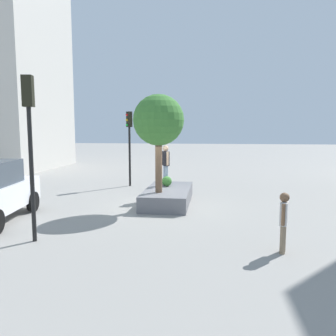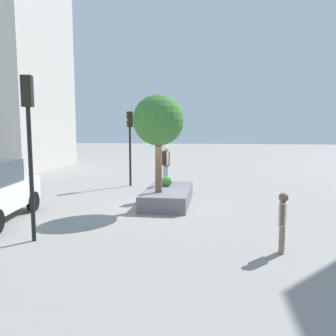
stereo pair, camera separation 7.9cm
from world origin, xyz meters
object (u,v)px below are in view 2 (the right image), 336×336
object	(u,v)px
skateboarder	(166,162)
pedestrian_crossing	(283,218)
planter_ledge	(168,196)
traffic_light_median	(29,130)
traffic_light_corner	(130,135)
plaza_tree	(158,121)
skateboard	(166,184)

from	to	relation	value
skateboarder	pedestrian_crossing	distance (m)	7.49
planter_ledge	skateboarder	bearing A→B (deg)	14.61
traffic_light_median	pedestrian_crossing	size ratio (longest dim) A/B	2.93
planter_ledge	traffic_light_corner	xyz separation A→B (m)	(4.12, 2.72, 2.54)
planter_ledge	traffic_light_median	size ratio (longest dim) A/B	0.87
planter_ledge	plaza_tree	size ratio (longest dim) A/B	1.03
skateboarder	skateboard	bearing A→B (deg)	180.00
skateboard	traffic_light_corner	size ratio (longest dim) A/B	0.20
traffic_light_median	pedestrian_crossing	world-z (taller)	traffic_light_median
traffic_light_corner	pedestrian_crossing	world-z (taller)	traffic_light_corner
pedestrian_crossing	traffic_light_median	bearing A→B (deg)	89.79
pedestrian_crossing	skateboard	bearing A→B (deg)	32.05
planter_ledge	skateboarder	size ratio (longest dim) A/B	2.31
pedestrian_crossing	skateboarder	bearing A→B (deg)	32.05
skateboard	skateboarder	xyz separation A→B (m)	(0.00, 0.00, 1.03)
planter_ledge	plaza_tree	bearing A→B (deg)	163.82
planter_ledge	skateboarder	distance (m)	1.66
plaza_tree	traffic_light_corner	xyz separation A→B (m)	(5.02, 2.46, -0.67)
plaza_tree	skateboard	distance (m)	3.33
planter_ledge	traffic_light_corner	size ratio (longest dim) A/B	0.98
planter_ledge	pedestrian_crossing	xyz separation A→B (m)	(-5.46, -3.73, 0.60)
traffic_light_corner	pedestrian_crossing	bearing A→B (deg)	-146.05
planter_ledge	pedestrian_crossing	world-z (taller)	pedestrian_crossing
planter_ledge	skateboard	bearing A→B (deg)	14.61
traffic_light_median	planter_ledge	bearing A→B (deg)	-30.13
planter_ledge	traffic_light_corner	world-z (taller)	traffic_light_corner
skateboarder	pedestrian_crossing	xyz separation A→B (m)	(-6.31, -3.95, -0.81)
planter_ledge	skateboard	distance (m)	0.96
traffic_light_corner	plaza_tree	bearing A→B (deg)	-153.90
plaza_tree	skateboarder	size ratio (longest dim) A/B	2.24
planter_ledge	skateboarder	xyz separation A→B (m)	(0.85, 0.22, 1.41)
pedestrian_crossing	traffic_light_corner	bearing A→B (deg)	33.95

